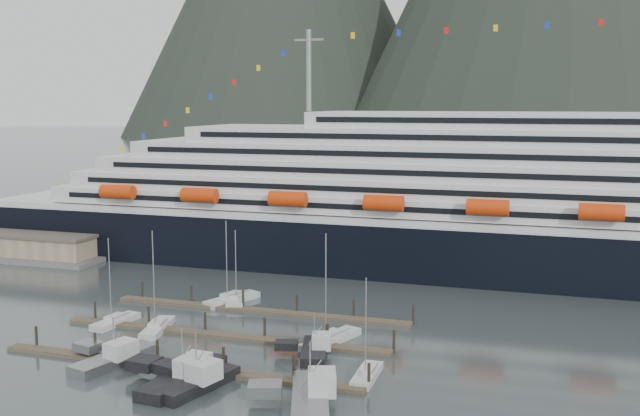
# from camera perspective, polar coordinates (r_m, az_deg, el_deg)

# --- Properties ---
(ground) EXTENTS (1600.00, 1600.00, 0.00)m
(ground) POSITION_cam_1_polar(r_m,az_deg,el_deg) (100.90, -5.66, -10.53)
(ground) COLOR #414C4C
(ground) RESTS_ON ground
(cruise_ship) EXTENTS (210.00, 30.40, 50.30)m
(cruise_ship) POSITION_cam_1_polar(r_m,az_deg,el_deg) (144.03, 14.40, -0.20)
(cruise_ship) COLOR black
(cruise_ship) RESTS_ON ground
(warehouse) EXTENTS (46.00, 20.00, 5.80)m
(warehouse) POSITION_cam_1_polar(r_m,az_deg,el_deg) (172.99, -22.15, -2.48)
(warehouse) COLOR #595956
(warehouse) RESTS_ON ground
(dock_near) EXTENTS (48.18, 2.28, 3.20)m
(dock_near) POSITION_cam_1_polar(r_m,az_deg,el_deg) (94.49, -10.94, -11.76)
(dock_near) COLOR #43382B
(dock_near) RESTS_ON ground
(dock_mid) EXTENTS (48.18, 2.28, 3.20)m
(dock_mid) POSITION_cam_1_polar(r_m,az_deg,el_deg) (105.41, -7.47, -9.57)
(dock_mid) COLOR #43382B
(dock_mid) RESTS_ON ground
(dock_far) EXTENTS (48.18, 2.28, 3.20)m
(dock_far) POSITION_cam_1_polar(r_m,az_deg,el_deg) (116.76, -4.70, -7.77)
(dock_far) COLOR #43382B
(dock_far) RESTS_ON ground
(sailboat_a) EXTENTS (3.56, 8.65, 13.34)m
(sailboat_a) POSITION_cam_1_polar(r_m,az_deg,el_deg) (114.06, -15.31, -8.36)
(sailboat_a) COLOR #B8B8B8
(sailboat_a) RESTS_ON ground
(sailboat_b) EXTENTS (4.44, 9.73, 14.98)m
(sailboat_b) POSITION_cam_1_polar(r_m,az_deg,el_deg) (109.63, -12.29, -8.92)
(sailboat_b) COLOR #B8B8B8
(sailboat_b) RESTS_ON ground
(sailboat_d) EXTENTS (5.99, 11.24, 15.57)m
(sailboat_d) POSITION_cam_1_polar(r_m,az_deg,el_deg) (102.08, 0.81, -10.02)
(sailboat_d) COLOR #B8B8B8
(sailboat_d) RESTS_ON ground
(sailboat_e) EXTENTS (6.39, 10.57, 13.95)m
(sailboat_e) POSITION_cam_1_polar(r_m,az_deg,el_deg) (122.67, -6.72, -6.96)
(sailboat_e) COLOR #B8B8B8
(sailboat_e) RESTS_ON ground
(sailboat_f) EXTENTS (5.35, 9.46, 12.55)m
(sailboat_f) POSITION_cam_1_polar(r_m,az_deg,el_deg) (122.32, -6.35, -7.00)
(sailboat_f) COLOR #B8B8B8
(sailboat_f) RESTS_ON ground
(sailboat_h) EXTENTS (2.46, 7.96, 12.66)m
(sailboat_h) POSITION_cam_1_polar(r_m,az_deg,el_deg) (89.90, 3.59, -12.60)
(sailboat_h) COLOR #B8B8B8
(sailboat_h) RESTS_ON ground
(trawler_a) EXTENTS (9.37, 12.50, 6.60)m
(trawler_a) POSITION_cam_1_polar(r_m,az_deg,el_deg) (97.58, -15.45, -10.91)
(trawler_a) COLOR gray
(trawler_a) RESTS_ON ground
(trawler_b) EXTENTS (9.28, 11.73, 7.26)m
(trawler_b) POSITION_cam_1_polar(r_m,az_deg,el_deg) (87.73, -9.44, -12.87)
(trawler_b) COLOR black
(trawler_b) RESTS_ON ground
(trawler_c) EXTENTS (10.15, 14.33, 7.18)m
(trawler_c) POSITION_cam_1_polar(r_m,az_deg,el_deg) (89.77, -10.50, -12.41)
(trawler_c) COLOR black
(trawler_c) RESTS_ON ground
(trawler_d) EXTENTS (10.59, 13.28, 7.60)m
(trawler_d) POSITION_cam_1_polar(r_m,az_deg,el_deg) (82.63, -0.87, -14.09)
(trawler_d) COLOR gray
(trawler_d) RESTS_ON ground
(trawler_e) EXTENTS (7.87, 9.89, 6.06)m
(trawler_e) POSITION_cam_1_polar(r_m,az_deg,el_deg) (97.10, -0.50, -10.74)
(trawler_e) COLOR black
(trawler_e) RESTS_ON ground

